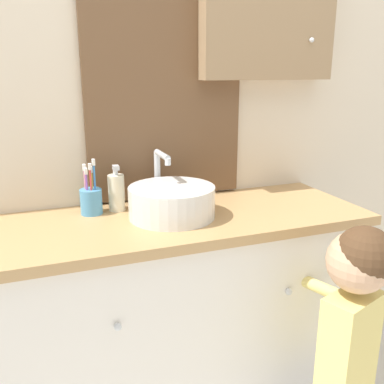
# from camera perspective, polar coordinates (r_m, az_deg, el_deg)

# --- Properties ---
(wall_back) EXTENTS (3.20, 0.18, 2.50)m
(wall_back) POSITION_cam_1_polar(r_m,az_deg,el_deg) (1.72, -3.40, 13.62)
(wall_back) COLOR beige
(wall_back) RESTS_ON ground_plane
(vanity_counter) EXTENTS (1.33, 0.50, 0.85)m
(vanity_counter) POSITION_cam_1_polar(r_m,az_deg,el_deg) (1.72, -0.98, -16.55)
(vanity_counter) COLOR silver
(vanity_counter) RESTS_ON ground_plane
(sink_basin) EXTENTS (0.30, 0.36, 0.21)m
(sink_basin) POSITION_cam_1_polar(r_m,az_deg,el_deg) (1.51, -2.72, -1.14)
(sink_basin) COLOR silver
(sink_basin) RESTS_ON vanity_counter
(toothbrush_holder) EXTENTS (0.08, 0.08, 0.20)m
(toothbrush_holder) POSITION_cam_1_polar(r_m,az_deg,el_deg) (1.58, -13.30, -1.01)
(toothbrush_holder) COLOR #4C93C6
(toothbrush_holder) RESTS_ON vanity_counter
(soap_dispenser) EXTENTS (0.06, 0.06, 0.17)m
(soap_dispenser) POSITION_cam_1_polar(r_m,az_deg,el_deg) (1.60, -10.04, 0.01)
(soap_dispenser) COLOR beige
(soap_dispenser) RESTS_ON vanity_counter
(child_figure) EXTENTS (0.22, 0.45, 0.92)m
(child_figure) POSITION_cam_1_polar(r_m,az_deg,el_deg) (1.47, 20.48, -16.19)
(child_figure) COLOR slate
(child_figure) RESTS_ON ground_plane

